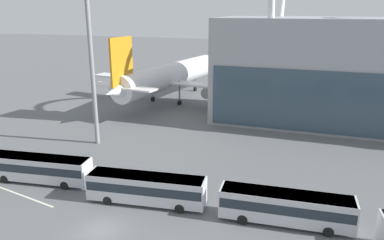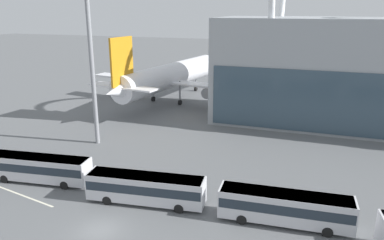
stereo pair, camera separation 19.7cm
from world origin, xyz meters
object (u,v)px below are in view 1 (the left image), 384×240
at_px(airliner_at_gate_near, 168,76).
at_px(shuttle_bus_3, 286,206).
at_px(shuttle_bus_1, 39,167).
at_px(floodlight_mast, 90,46).
at_px(shuttle_bus_2, 146,187).

bearing_deg(airliner_at_gate_near, shuttle_bus_3, -135.77).
xyz_separation_m(shuttle_bus_1, floodlight_mast, (-0.90, 13.96, 13.01)).
xyz_separation_m(shuttle_bus_1, shuttle_bus_3, (28.86, 0.22, 0.00)).
distance_m(airliner_at_gate_near, shuttle_bus_2, 45.10).
relative_size(shuttle_bus_2, floodlight_mast, 0.57).
bearing_deg(shuttle_bus_2, floodlight_mast, 129.77).
bearing_deg(floodlight_mast, shuttle_bus_1, -86.32).
relative_size(shuttle_bus_2, shuttle_bus_3, 1.01).
bearing_deg(floodlight_mast, airliner_at_gate_near, 89.17).
distance_m(airliner_at_gate_near, floodlight_mast, 29.31).
height_order(shuttle_bus_2, floodlight_mast, floodlight_mast).
bearing_deg(shuttle_bus_3, floodlight_mast, 151.55).
bearing_deg(airliner_at_gate_near, shuttle_bus_1, -170.30).
bearing_deg(shuttle_bus_2, shuttle_bus_3, -3.69).
bearing_deg(shuttle_bus_1, airliner_at_gate_near, 83.55).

